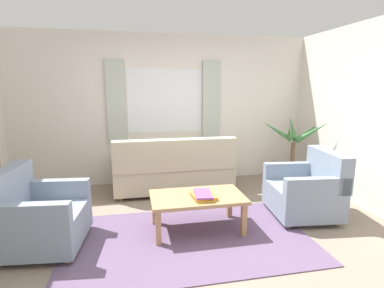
{
  "coord_description": "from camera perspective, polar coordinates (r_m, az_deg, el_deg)",
  "views": [
    {
      "loc": [
        -0.59,
        -3.07,
        1.71
      ],
      "look_at": [
        0.18,
        0.7,
        0.96
      ],
      "focal_mm": 27.94,
      "sensor_mm": 36.0,
      "label": 1
    }
  ],
  "objects": [
    {
      "name": "area_rug",
      "position": [
        3.56,
        -0.62,
        -17.62
      ],
      "size": [
        2.73,
        1.65,
        0.01
      ],
      "primitive_type": "cube",
      "color": "#604C6B",
      "rests_on": "ground_plane"
    },
    {
      "name": "armchair_right",
      "position": [
        4.29,
        21.11,
        -8.23
      ],
      "size": [
        0.9,
        0.92,
        0.88
      ],
      "rotation": [
        0.0,
        0.0,
        -1.67
      ],
      "color": "gray",
      "rests_on": "ground_plane"
    },
    {
      "name": "couch",
      "position": [
        4.89,
        -3.49,
        -4.95
      ],
      "size": [
        1.9,
        0.82,
        0.92
      ],
      "rotation": [
        0.0,
        0.0,
        3.14
      ],
      "color": "#BCB293",
      "rests_on": "ground_plane"
    },
    {
      "name": "armchair_left",
      "position": [
        3.65,
        -27.46,
        -12.17
      ],
      "size": [
        0.9,
        0.92,
        0.88
      ],
      "rotation": [
        0.0,
        0.0,
        1.47
      ],
      "color": "gray",
      "rests_on": "ground_plane"
    },
    {
      "name": "book_stack_on_table",
      "position": [
        3.5,
        2.13,
        -9.77
      ],
      "size": [
        0.28,
        0.36,
        0.06
      ],
      "color": "gold",
      "rests_on": "coffee_table"
    },
    {
      "name": "wall_back",
      "position": [
        5.38,
        -5.21,
        6.57
      ],
      "size": [
        5.32,
        0.12,
        2.6
      ],
      "primitive_type": "cube",
      "color": "silver",
      "rests_on": "ground_plane"
    },
    {
      "name": "window_with_curtains",
      "position": [
        5.29,
        -5.14,
        8.13
      ],
      "size": [
        1.98,
        0.07,
        1.4
      ],
      "color": "white"
    },
    {
      "name": "coffee_table",
      "position": [
        3.6,
        1.03,
        -10.65
      ],
      "size": [
        1.1,
        0.64,
        0.44
      ],
      "color": "#A87F56",
      "rests_on": "ground_plane"
    },
    {
      "name": "ground_plane",
      "position": [
        3.57,
        -0.62,
        -17.7
      ],
      "size": [
        6.24,
        6.24,
        0.0
      ],
      "primitive_type": "plane",
      "color": "gray"
    },
    {
      "name": "potted_plant",
      "position": [
        5.63,
        18.78,
        -2.15
      ],
      "size": [
        1.04,
        1.18,
        1.2
      ],
      "color": "#9E6B4C",
      "rests_on": "ground_plane"
    }
  ]
}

